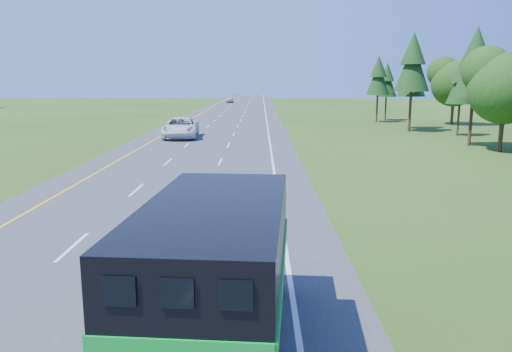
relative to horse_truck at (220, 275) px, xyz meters
The scene contains 5 objects.
road 46.25m from the horse_truck, 94.79° to the left, with size 15.00×260.00×0.04m, color #38383A.
lane_markings 46.25m from the horse_truck, 94.79° to the left, with size 11.15×260.00×0.01m.
horse_truck is the anchor object (origin of this frame).
white_suv 40.49m from the horse_truck, 100.10° to the left, with size 3.28×7.12×1.98m, color silver.
far_car 116.14m from the horse_truck, 93.42° to the left, with size 1.88×4.67×1.59m, color #B3B3BA.
Camera 1 is at (4.64, -5.33, 5.70)m, focal length 35.00 mm.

